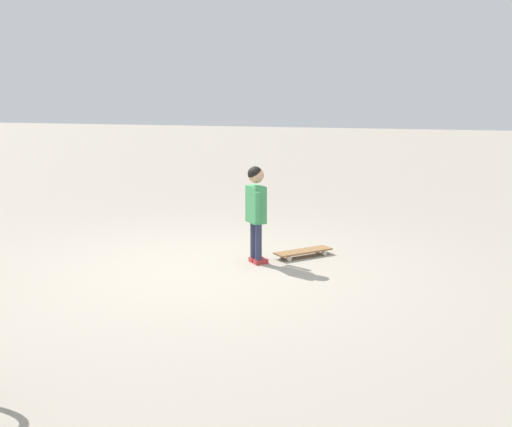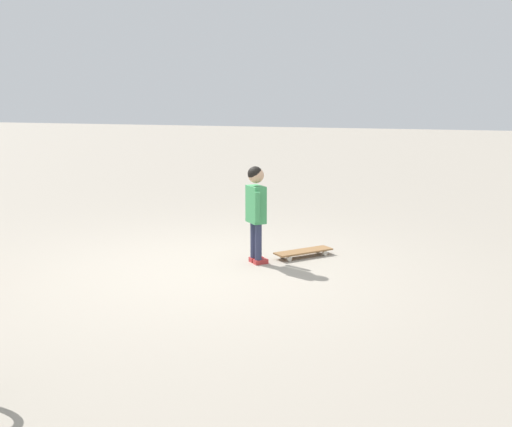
# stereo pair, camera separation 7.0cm
# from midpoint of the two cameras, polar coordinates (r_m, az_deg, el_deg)

# --- Properties ---
(ground_plane) EXTENTS (50.00, 50.00, 0.00)m
(ground_plane) POSITION_cam_midpoint_polar(r_m,az_deg,el_deg) (6.84, -4.71, -4.99)
(ground_plane) COLOR #9E9384
(child_person) EXTENTS (0.27, 0.40, 1.06)m
(child_person) POSITION_cam_midpoint_polar(r_m,az_deg,el_deg) (6.95, -0.28, 0.86)
(child_person) COLOR #2D3351
(child_person) RESTS_ON ground
(skateboard) EXTENTS (0.62, 0.63, 0.07)m
(skateboard) POSITION_cam_midpoint_polar(r_m,az_deg,el_deg) (7.36, 3.90, -3.36)
(skateboard) COLOR olive
(skateboard) RESTS_ON ground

